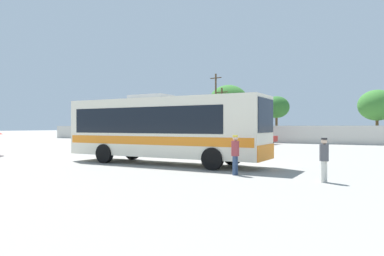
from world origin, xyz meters
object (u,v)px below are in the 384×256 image
Objects in this scene: parked_car_second_silver at (206,137)px; roadside_tree_left at (229,102)px; coach_bus_cream_orange at (162,127)px; passenger_waiting_on_apron at (324,157)px; utility_pole_far at (216,106)px; roadside_tree_midleft at (276,107)px; attendant_by_bus_door at (235,152)px; roadside_tree_midright at (377,105)px; utility_pole_near at (222,113)px; parked_car_third_red at (258,137)px; parked_car_leftmost_white at (165,136)px.

parked_car_second_silver is 9.89m from roadside_tree_left.
passenger_waiting_on_apron is at bearing -15.79° from coach_bus_cream_orange.
roadside_tree_midleft is (8.06, 1.70, -0.32)m from utility_pole_far.
attendant_by_bus_door is 1.03× the size of passenger_waiting_on_apron.
roadside_tree_left is 7.74m from roadside_tree_midleft.
attendant_by_bus_door is 32.01m from roadside_tree_midright.
utility_pole_near is at bearing 115.07° from attendant_by_bus_door.
roadside_tree_midright is (1.01, 31.73, 3.51)m from passenger_waiting_on_apron.
utility_pole_near is (-7.10, 5.67, 3.09)m from parked_car_third_red.
utility_pole_far is at bearing -178.16° from roadside_tree_midright.
parked_car_second_silver is (-14.17, 25.49, -0.17)m from attendant_by_bus_door.
parked_car_leftmost_white is 0.62× the size of utility_pole_near.
passenger_waiting_on_apron is (3.52, -0.24, -0.03)m from attendant_by_bus_door.
utility_pole_near is (5.56, 5.84, 3.07)m from parked_car_leftmost_white.
parked_car_third_red is (6.77, -0.16, 0.01)m from parked_car_second_silver.
roadside_tree_midleft is (12.76, 7.41, 3.76)m from parked_car_leftmost_white.
passenger_waiting_on_apron is 0.35× the size of parked_car_leftmost_white.
attendant_by_bus_door is 0.22× the size of utility_pole_near.
utility_pole_near is (-14.49, 30.99, 2.92)m from attendant_by_bus_door.
roadside_tree_left is (0.55, 3.21, 0.76)m from utility_pole_far.
attendant_by_bus_door is 26.38m from parked_car_third_red.
parked_car_third_red is 10.53m from utility_pole_far.
roadside_tree_midright reaches higher than parked_car_third_red.
parked_car_third_red is at bearing -34.81° from utility_pole_far.
coach_bus_cream_orange is 7.05× the size of passenger_waiting_on_apron.
roadside_tree_midleft is (-10.81, 32.79, 3.64)m from passenger_waiting_on_apron.
utility_pole_far is (-7.96, 5.54, 4.10)m from parked_car_third_red.
roadside_tree_midright is at bearing -7.57° from roadside_tree_left.
attendant_by_bus_door is 0.40× the size of parked_car_second_silver.
attendant_by_bus_door is 32.17m from parked_car_leftmost_white.
roadside_tree_midright is at bearing 71.75° from coach_bus_cream_orange.
roadside_tree_midright is (19.02, 0.51, 0.56)m from utility_pole_near.
roadside_tree_midleft is at bearing 45.82° from parked_car_second_silver.
roadside_tree_midright is at bearing 81.83° from attendant_by_bus_door.
attendant_by_bus_door is 0.39× the size of parked_car_third_red.
attendant_by_bus_door is at bearing 176.15° from passenger_waiting_on_apron.
roadside_tree_left is 1.34× the size of roadside_tree_midleft.
roadside_tree_midright reaches higher than coach_bus_cream_orange.
roadside_tree_midleft is (7.51, -1.51, -1.09)m from roadside_tree_left.
parked_car_third_red is at bearing 0.78° from parked_car_leftmost_white.
attendant_by_bus_door is 0.20× the size of roadside_tree_left.
roadside_tree_midleft is at bearing 102.63° from attendant_by_bus_door.
parked_car_second_silver is at bearing -86.59° from utility_pole_near.
utility_pole_near is at bearing -84.22° from roadside_tree_left.
parked_car_third_red is at bearing -49.72° from roadside_tree_left.
attendant_by_bus_door reaches higher than parked_car_leftmost_white.
roadside_tree_midleft is (0.10, 7.24, 3.78)m from parked_car_third_red.
utility_pole_near is 1.19× the size of roadside_tree_midright.
roadside_tree_left is at bearing 106.89° from coach_bus_cream_orange.
roadside_tree_left reaches higher than parked_car_second_silver.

